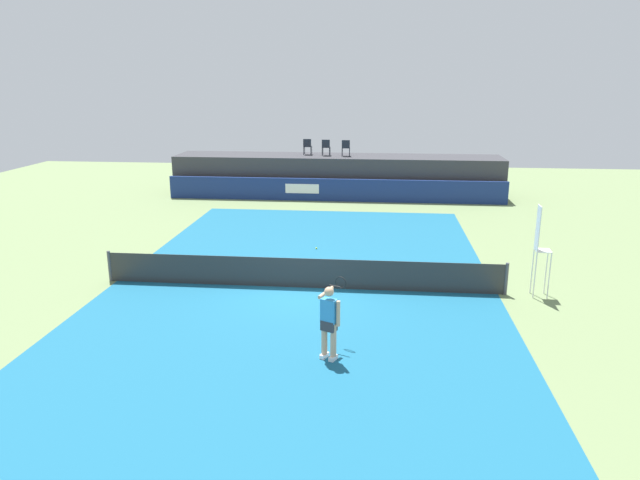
{
  "coord_description": "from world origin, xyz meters",
  "views": [
    {
      "loc": [
        2.3,
        -17.0,
        6.26
      ],
      "look_at": [
        0.38,
        2.0,
        1.0
      ],
      "focal_mm": 32.74,
      "sensor_mm": 36.0,
      "label": 1
    }
  ],
  "objects_px": {
    "spectator_chair_far_left": "(307,146)",
    "umpire_chair": "(540,245)",
    "spectator_chair_center": "(346,147)",
    "tennis_ball": "(316,248)",
    "tennis_player": "(329,320)",
    "net_post_far": "(506,279)",
    "net_post_near": "(110,266)",
    "spectator_chair_left": "(326,147)"
  },
  "relations": [
    {
      "from": "spectator_chair_far_left",
      "to": "spectator_chair_left",
      "type": "xyz_separation_m",
      "value": [
        1.06,
        -0.27,
        0.0
      ]
    },
    {
      "from": "spectator_chair_far_left",
      "to": "net_post_near",
      "type": "distance_m",
      "value": 16.29
    },
    {
      "from": "umpire_chair",
      "to": "tennis_ball",
      "type": "xyz_separation_m",
      "value": [
        -7.06,
        4.28,
        -1.55
      ]
    },
    {
      "from": "spectator_chair_center",
      "to": "net_post_far",
      "type": "bearing_deg",
      "value": -69.24
    },
    {
      "from": "spectator_chair_left",
      "to": "spectator_chair_center",
      "type": "bearing_deg",
      "value": -6.91
    },
    {
      "from": "spectator_chair_left",
      "to": "tennis_ball",
      "type": "bearing_deg",
      "value": -86.68
    },
    {
      "from": "spectator_chair_far_left",
      "to": "tennis_ball",
      "type": "xyz_separation_m",
      "value": [
        1.7,
        -11.21,
        -2.66
      ]
    },
    {
      "from": "tennis_ball",
      "to": "tennis_player",
      "type": "bearing_deg",
      "value": -81.98
    },
    {
      "from": "spectator_chair_far_left",
      "to": "spectator_chair_center",
      "type": "distance_m",
      "value": 2.21
    },
    {
      "from": "net_post_near",
      "to": "net_post_far",
      "type": "bearing_deg",
      "value": 0.0
    },
    {
      "from": "net_post_far",
      "to": "spectator_chair_center",
      "type": "bearing_deg",
      "value": 110.76
    },
    {
      "from": "spectator_chair_far_left",
      "to": "umpire_chair",
      "type": "bearing_deg",
      "value": -60.53
    },
    {
      "from": "spectator_chair_center",
      "to": "tennis_player",
      "type": "xyz_separation_m",
      "value": [
        0.8,
        -19.78,
        -1.73
      ]
    },
    {
      "from": "umpire_chair",
      "to": "tennis_ball",
      "type": "height_order",
      "value": "umpire_chair"
    },
    {
      "from": "spectator_chair_far_left",
      "to": "spectator_chair_center",
      "type": "bearing_deg",
      "value": -10.61
    },
    {
      "from": "net_post_near",
      "to": "tennis_player",
      "type": "height_order",
      "value": "tennis_player"
    },
    {
      "from": "tennis_player",
      "to": "spectator_chair_left",
      "type": "bearing_deg",
      "value": 95.45
    },
    {
      "from": "umpire_chair",
      "to": "tennis_player",
      "type": "xyz_separation_m",
      "value": [
        -5.79,
        -4.69,
        -0.63
      ]
    },
    {
      "from": "tennis_player",
      "to": "umpire_chair",
      "type": "bearing_deg",
      "value": 38.99
    },
    {
      "from": "tennis_player",
      "to": "tennis_ball",
      "type": "bearing_deg",
      "value": 98.02
    },
    {
      "from": "umpire_chair",
      "to": "net_post_far",
      "type": "height_order",
      "value": "umpire_chair"
    },
    {
      "from": "spectator_chair_far_left",
      "to": "spectator_chair_left",
      "type": "bearing_deg",
      "value": -14.36
    },
    {
      "from": "net_post_far",
      "to": "tennis_player",
      "type": "height_order",
      "value": "tennis_player"
    },
    {
      "from": "tennis_ball",
      "to": "spectator_chair_far_left",
      "type": "bearing_deg",
      "value": 98.62
    },
    {
      "from": "net_post_near",
      "to": "tennis_player",
      "type": "relative_size",
      "value": 0.56
    },
    {
      "from": "umpire_chair",
      "to": "tennis_ball",
      "type": "relative_size",
      "value": 40.59
    },
    {
      "from": "net_post_near",
      "to": "tennis_ball",
      "type": "xyz_separation_m",
      "value": [
        6.21,
        4.29,
        -0.46
      ]
    },
    {
      "from": "spectator_chair_center",
      "to": "tennis_ball",
      "type": "bearing_deg",
      "value": -92.48
    },
    {
      "from": "net_post_near",
      "to": "tennis_ball",
      "type": "height_order",
      "value": "net_post_near"
    },
    {
      "from": "spectator_chair_far_left",
      "to": "tennis_player",
      "type": "height_order",
      "value": "spectator_chair_far_left"
    },
    {
      "from": "tennis_player",
      "to": "tennis_ball",
      "type": "distance_m",
      "value": 9.11
    },
    {
      "from": "tennis_player",
      "to": "spectator_chair_center",
      "type": "bearing_deg",
      "value": 92.3
    },
    {
      "from": "spectator_chair_center",
      "to": "net_post_near",
      "type": "relative_size",
      "value": 0.89
    },
    {
      "from": "umpire_chair",
      "to": "net_post_far",
      "type": "xyz_separation_m",
      "value": [
        -0.87,
        -0.0,
        -1.09
      ]
    },
    {
      "from": "spectator_chair_center",
      "to": "tennis_player",
      "type": "relative_size",
      "value": 0.5
    },
    {
      "from": "umpire_chair",
      "to": "net_post_far",
      "type": "distance_m",
      "value": 1.39
    },
    {
      "from": "spectator_chair_far_left",
      "to": "tennis_player",
      "type": "xyz_separation_m",
      "value": [
        2.96,
        -20.19,
        -1.73
      ]
    },
    {
      "from": "spectator_chair_far_left",
      "to": "net_post_far",
      "type": "relative_size",
      "value": 0.89
    },
    {
      "from": "umpire_chair",
      "to": "tennis_ball",
      "type": "distance_m",
      "value": 8.4
    },
    {
      "from": "spectator_chair_far_left",
      "to": "net_post_far",
      "type": "height_order",
      "value": "spectator_chair_far_left"
    },
    {
      "from": "umpire_chair",
      "to": "net_post_far",
      "type": "relative_size",
      "value": 2.76
    },
    {
      "from": "net_post_far",
      "to": "tennis_ball",
      "type": "distance_m",
      "value": 7.54
    }
  ]
}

